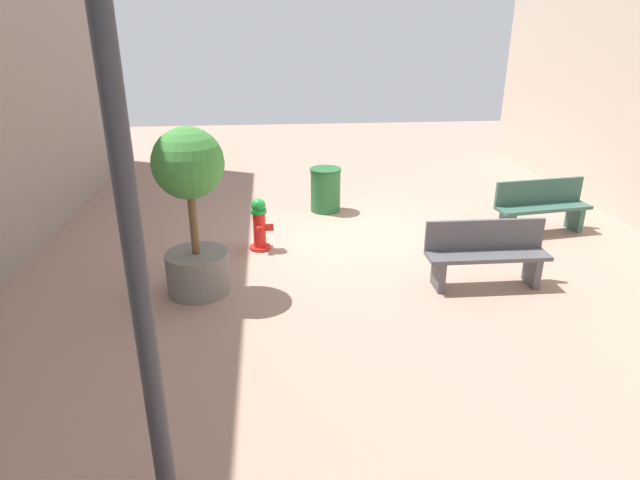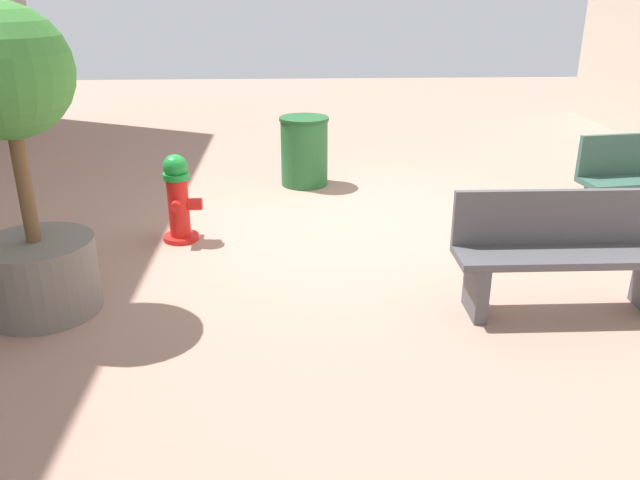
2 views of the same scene
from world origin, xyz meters
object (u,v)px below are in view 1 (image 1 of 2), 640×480
at_px(fire_hydrant, 260,224).
at_px(street_lamp, 125,186).
at_px(planter_tree, 192,203).
at_px(bench_near, 541,205).
at_px(trash_bin, 325,190).
at_px(bench_far, 486,252).

xyz_separation_m(fire_hydrant, street_lamp, (0.64, 5.33, 2.21)).
bearing_deg(planter_tree, fire_hydrant, -119.88).
height_order(bench_near, trash_bin, bench_near).
distance_m(fire_hydrant, trash_bin, 2.30).
bearing_deg(street_lamp, planter_tree, -86.90).
height_order(fire_hydrant, planter_tree, planter_tree).
xyz_separation_m(bench_far, street_lamp, (3.88, 3.69, 2.15)).
distance_m(planter_tree, street_lamp, 4.08).
height_order(bench_far, street_lamp, street_lamp).
distance_m(bench_far, trash_bin, 4.03).
relative_size(bench_near, bench_far, 1.02).
relative_size(fire_hydrant, bench_far, 0.51).
bearing_deg(bench_far, street_lamp, 43.56).
xyz_separation_m(bench_near, trash_bin, (3.74, -1.56, -0.06)).
distance_m(bench_near, bench_far, 2.68).
relative_size(bench_near, trash_bin, 2.02).
distance_m(planter_tree, trash_bin, 4.10).
height_order(street_lamp, trash_bin, street_lamp).
xyz_separation_m(fire_hydrant, planter_tree, (0.85, 1.48, 0.87)).
xyz_separation_m(bench_near, street_lamp, (5.68, 5.67, 2.15)).
xyz_separation_m(street_lamp, trash_bin, (-1.94, -7.22, -2.21)).
distance_m(bench_far, street_lamp, 5.77).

